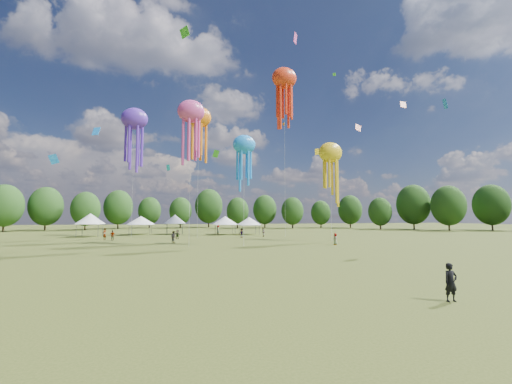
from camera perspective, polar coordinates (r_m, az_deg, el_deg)
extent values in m
plane|color=#384416|center=(14.40, 6.80, -19.60)|extent=(300.00, 300.00, 0.00)
imported|color=black|center=(17.21, 31.42, -13.58)|extent=(0.64, 0.44, 1.70)
imported|color=gray|center=(47.51, -14.52, -7.80)|extent=(1.04, 1.04, 1.70)
imported|color=gray|center=(71.13, -6.81, -6.65)|extent=(0.68, 0.98, 1.90)
imported|color=gray|center=(60.54, 1.23, -7.14)|extent=(0.91, 1.02, 1.76)
imported|color=gray|center=(57.64, -2.58, -7.34)|extent=(1.16, 0.80, 1.64)
imported|color=gray|center=(56.03, -24.25, -7.08)|extent=(0.99, 0.58, 1.58)
imported|color=gray|center=(55.83, -13.84, -7.35)|extent=(1.38, 1.31, 1.56)
imported|color=gray|center=(57.67, -25.41, -6.79)|extent=(0.68, 0.81, 1.89)
imported|color=gray|center=(44.61, 13.97, -8.14)|extent=(0.54, 0.78, 1.54)
cylinder|color=#47474C|center=(66.58, -29.42, -6.10)|extent=(0.08, 0.08, 2.31)
cylinder|color=#47474C|center=(70.09, -28.59, -6.01)|extent=(0.08, 0.08, 2.31)
cylinder|color=#47474C|center=(65.67, -26.34, -6.24)|extent=(0.08, 0.08, 2.31)
cylinder|color=#47474C|center=(69.23, -25.66, -6.14)|extent=(0.08, 0.08, 2.31)
cube|color=white|center=(67.83, -27.47, -5.11)|extent=(4.05, 4.05, 0.10)
cone|color=white|center=(67.82, -27.44, -4.23)|extent=(5.27, 5.27, 1.98)
cylinder|color=#47474C|center=(70.54, -21.71, -6.34)|extent=(0.08, 0.08, 2.03)
cylinder|color=#47474C|center=(74.55, -21.26, -6.23)|extent=(0.08, 0.08, 2.03)
cylinder|color=#47474C|center=(70.07, -18.41, -6.44)|extent=(0.08, 0.08, 2.03)
cylinder|color=#47474C|center=(74.10, -18.13, -6.32)|extent=(0.08, 0.08, 2.03)
cube|color=white|center=(72.25, -19.86, -5.49)|extent=(4.45, 4.45, 0.10)
cone|color=white|center=(72.24, -19.84, -4.76)|extent=(5.78, 5.78, 1.74)
cylinder|color=#47474C|center=(69.76, -15.64, -6.44)|extent=(0.08, 0.08, 2.19)
cylinder|color=#47474C|center=(72.96, -15.54, -6.35)|extent=(0.08, 0.08, 2.19)
cylinder|color=#47474C|center=(69.71, -13.00, -6.49)|extent=(0.08, 0.08, 2.19)
cylinder|color=#47474C|center=(72.91, -13.02, -6.40)|extent=(0.08, 0.08, 2.19)
cube|color=white|center=(71.28, -14.28, -5.50)|extent=(3.60, 3.60, 0.10)
cone|color=white|center=(71.27, -14.27, -4.70)|extent=(4.67, 4.67, 1.88)
cylinder|color=#47474C|center=(65.77, -6.95, -6.78)|extent=(0.08, 0.08, 2.02)
cylinder|color=#47474C|center=(69.45, -7.29, -6.65)|extent=(0.08, 0.08, 2.02)
cylinder|color=#47474C|center=(66.28, -3.75, -6.78)|extent=(0.08, 0.08, 2.02)
cylinder|color=#47474C|center=(69.94, -4.25, -6.65)|extent=(0.08, 0.08, 2.02)
cube|color=white|center=(67.80, -5.55, -5.82)|extent=(4.11, 4.11, 0.10)
cone|color=white|center=(67.78, -5.55, -5.04)|extent=(5.34, 5.34, 1.74)
cylinder|color=#47474C|center=(65.99, -2.44, -6.84)|extent=(0.08, 0.08, 1.93)
cylinder|color=#47474C|center=(69.50, -3.00, -6.71)|extent=(0.08, 0.08, 1.93)
cylinder|color=#47474C|center=(66.76, 0.59, -6.82)|extent=(0.08, 0.08, 1.93)
cylinder|color=#47474C|center=(70.23, -0.11, -6.70)|extent=(0.08, 0.08, 1.93)
cube|color=white|center=(68.06, -1.24, -5.91)|extent=(3.97, 3.97, 0.10)
cone|color=white|center=(68.05, -1.24, -5.18)|extent=(5.17, 5.17, 1.65)
ellipsoid|color=#D73F8C|center=(43.51, -11.52, 13.90)|extent=(3.50, 2.45, 2.97)
cylinder|color=beige|center=(41.62, -11.70, 2.46)|extent=(0.03, 0.03, 17.38)
ellipsoid|color=orange|center=(61.29, -10.17, 13.00)|extent=(4.55, 3.19, 3.87)
cylinder|color=beige|center=(58.96, -10.31, 2.72)|extent=(0.03, 0.03, 22.03)
ellipsoid|color=yellow|center=(51.03, 13.12, 6.87)|extent=(3.74, 2.62, 3.18)
cylinder|color=beige|center=(50.16, 13.26, -0.80)|extent=(0.03, 0.03, 13.65)
ellipsoid|color=#5528B4|center=(65.22, -20.85, 12.11)|extent=(4.79, 3.35, 4.07)
cylinder|color=beige|center=(63.04, -21.12, 2.47)|extent=(0.03, 0.03, 22.00)
ellipsoid|color=#1B89F4|center=(42.13, -2.14, 8.46)|extent=(2.97, 2.08, 2.53)
cylinder|color=beige|center=(41.17, -2.16, -0.50)|extent=(0.03, 0.03, 13.16)
ellipsoid|color=red|center=(64.56, 5.06, 19.58)|extent=(4.77, 3.34, 4.05)
cylinder|color=beige|center=(60.06, 5.16, 6.39)|extent=(0.03, 0.03, 30.00)
cube|color=red|center=(74.61, -2.69, 8.55)|extent=(2.08, 1.24, 2.13)
cube|color=orange|center=(88.39, 4.96, 11.98)|extent=(0.35, 0.71, 0.91)
cube|color=#44C220|center=(56.09, -7.16, 6.79)|extent=(1.21, 0.62, 1.52)
cube|color=#1B89F4|center=(49.25, 30.66, 13.38)|extent=(0.79, 1.00, 1.42)
cube|color=red|center=(59.75, 24.76, 13.97)|extent=(1.21, 0.60, 1.33)
cube|color=#44C220|center=(55.57, -12.60, 26.05)|extent=(1.58, 1.27, 2.24)
cube|color=#1B89F4|center=(81.54, -26.62, 9.67)|extent=(1.77, 1.45, 2.05)
cube|color=#D73F8C|center=(67.77, 7.04, 25.58)|extent=(1.16, 1.30, 1.94)
cube|color=red|center=(80.20, 17.75, 10.88)|extent=(1.94, 0.85, 2.08)
cube|color=yellow|center=(81.64, 10.80, 7.08)|extent=(1.39, 0.83, 1.74)
cube|color=#44C220|center=(62.63, 13.79, 19.69)|extent=(0.50, 0.58, 0.74)
cube|color=#1B89F4|center=(82.94, -32.38, 4.97)|extent=(2.05, 1.07, 2.37)
cube|color=#17C5C7|center=(63.69, -15.39, 4.22)|extent=(0.78, 0.76, 1.17)
cylinder|color=#38281C|center=(100.65, -38.39, -4.65)|extent=(0.44, 0.44, 3.36)
ellipsoid|color=#1F4015|center=(100.67, -38.26, -1.90)|extent=(8.40, 8.40, 10.51)
cylinder|color=#38281C|center=(104.92, -33.47, -4.81)|extent=(0.44, 0.44, 3.41)
ellipsoid|color=#1F4015|center=(104.94, -33.36, -2.13)|extent=(8.53, 8.53, 10.66)
cylinder|color=#38281C|center=(101.46, -28.20, -5.15)|extent=(0.44, 0.44, 3.07)
ellipsoid|color=#1F4015|center=(101.46, -28.11, -2.66)|extent=(7.66, 7.66, 9.58)
cylinder|color=#38281C|center=(108.06, -23.41, -5.13)|extent=(0.44, 0.44, 3.43)
ellipsoid|color=#1F4015|center=(108.08, -23.33, -2.52)|extent=(8.58, 8.58, 10.73)
cylinder|color=#38281C|center=(112.49, -18.50, -5.35)|extent=(0.44, 0.44, 2.95)
ellipsoid|color=#1F4015|center=(112.48, -18.45, -3.19)|extent=(7.37, 7.37, 9.21)
cylinder|color=#38281C|center=(108.15, -13.35, -5.52)|extent=(0.44, 0.44, 2.89)
ellipsoid|color=#1F4015|center=(108.14, -13.31, -3.31)|extent=(7.23, 7.23, 9.04)
cylinder|color=#38281C|center=(112.98, -8.44, -5.29)|extent=(0.44, 0.44, 3.84)
ellipsoid|color=#1F4015|center=(113.02, -8.41, -2.50)|extent=(9.60, 9.60, 11.99)
cylinder|color=#38281C|center=(103.10, -3.31, -5.70)|extent=(0.44, 0.44, 2.84)
ellipsoid|color=#1F4015|center=(103.09, -3.30, -3.43)|extent=(7.11, 7.11, 8.89)
cylinder|color=#38281C|center=(107.73, 1.58, -5.57)|extent=(0.44, 0.44, 3.16)
ellipsoid|color=#1F4015|center=(107.74, 1.58, -3.15)|extent=(7.91, 7.91, 9.88)
cylinder|color=#38281C|center=(104.56, 6.53, -5.65)|extent=(0.44, 0.44, 2.88)
ellipsoid|color=#1F4015|center=(104.55, 6.51, -3.38)|extent=(7.21, 7.21, 9.01)
cylinder|color=#38281C|center=(110.48, 11.50, -5.59)|extent=(0.44, 0.44, 2.63)
ellipsoid|color=#1F4015|center=(110.46, 11.47, -3.63)|extent=(6.57, 6.57, 8.22)
cylinder|color=#38281C|center=(111.47, 16.48, -5.36)|extent=(0.44, 0.44, 3.13)
ellipsoid|color=#1F4015|center=(111.48, 16.43, -3.05)|extent=(7.81, 7.81, 9.77)
cylinder|color=#38281C|center=(103.04, 21.31, -5.45)|extent=(0.44, 0.44, 2.72)
ellipsoid|color=#1F4015|center=(103.02, 21.25, -3.27)|extent=(6.80, 6.80, 8.50)
cylinder|color=#38281C|center=(106.34, 26.34, -4.95)|extent=(0.44, 0.44, 3.81)
ellipsoid|color=#1F4015|center=(106.39, 26.24, -2.01)|extent=(9.52, 9.52, 11.90)
cylinder|color=#38281C|center=(101.97, 31.19, -4.90)|extent=(0.44, 0.44, 3.51)
ellipsoid|color=#1F4015|center=(102.00, 31.08, -2.07)|extent=(8.78, 8.78, 10.97)
cylinder|color=#38281C|center=(110.31, 36.52, -4.56)|extent=(0.44, 0.44, 3.64)
ellipsoid|color=#1F4015|center=(110.34, 36.40, -1.84)|extent=(9.10, 9.10, 11.37)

